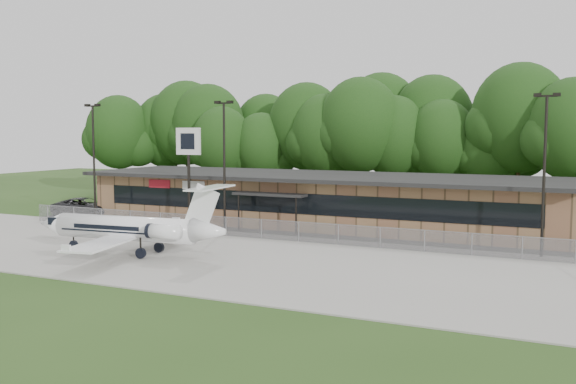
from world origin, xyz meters
The scene contains 12 objects.
ground centered at (0.00, 0.00, 0.00)m, with size 160.00×160.00×0.00m, color #254117.
apron centered at (0.00, 8.00, 0.04)m, with size 64.00×18.00×0.08m, color #9E9B93.
parking_lot centered at (0.00, 19.50, 0.03)m, with size 50.00×9.00×0.06m, color #383835.
terminal centered at (0.00, 23.94, 2.18)m, with size 41.00×11.65×4.30m.
fence centered at (0.00, 15.00, 0.78)m, with size 46.00×0.04×1.52m.
treeline centered at (0.00, 42.00, 7.50)m, with size 72.00×12.00×15.00m, color black, non-canonical shape.
light_pole_left centered at (-18.00, 16.50, 5.98)m, with size 1.55×0.30×10.23m.
light_pole_mid centered at (-5.00, 16.50, 5.98)m, with size 1.55×0.30×10.23m.
light_pole_right centered at (18.00, 16.50, 5.98)m, with size 1.55×0.30×10.23m.
business_jet centered at (-5.58, 6.14, 1.67)m, with size 13.89×12.39×4.67m.
suv centered at (-22.00, 19.61, 0.86)m, with size 2.84×6.16×1.71m, color #2D2D2F.
pole_sign centered at (-8.49, 16.80, 6.26)m, with size 2.15×0.34×8.18m.
Camera 1 is at (20.61, -26.05, 7.87)m, focal length 40.00 mm.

